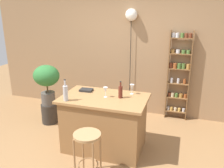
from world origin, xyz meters
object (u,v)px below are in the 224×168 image
at_px(wine_glass_left, 106,90).
at_px(wine_glass_center, 132,87).
at_px(cookbook, 86,90).
at_px(bottle_sauce_amber, 120,92).
at_px(bottle_spirits_clear, 66,93).
at_px(spice_shelf, 179,73).
at_px(bar_stool, 87,145).
at_px(plant_stool, 50,113).
at_px(pendant_globe_light, 131,16).
at_px(potted_plant, 47,79).

distance_m(wine_glass_left, wine_glass_center, 0.45).
bearing_deg(cookbook, bottle_sauce_amber, -14.98).
bearing_deg(wine_glass_left, bottle_spirits_clear, -148.13).
bearing_deg(spice_shelf, bar_stool, -113.78).
height_order(plant_stool, cookbook, cookbook).
relative_size(wine_glass_center, pendant_globe_light, 0.07).
height_order(bottle_sauce_amber, cookbook, bottle_sauce_amber).
bearing_deg(pendant_globe_light, bar_stool, -90.09).
relative_size(potted_plant, bottle_sauce_amber, 2.97).
distance_m(potted_plant, bottle_spirits_clear, 1.21).
bearing_deg(pendant_globe_light, potted_plant, -144.28).
xyz_separation_m(bottle_sauce_amber, wine_glass_center, (0.13, 0.22, 0.02)).
bearing_deg(pendant_globe_light, wine_glass_center, -75.07).
bearing_deg(plant_stool, bottle_spirits_clear, -43.98).
relative_size(bar_stool, cookbook, 3.23).
distance_m(bar_stool, spice_shelf, 2.55).
height_order(wine_glass_left, cookbook, wine_glass_left).
height_order(cookbook, pendant_globe_light, pendant_globe_light).
xyz_separation_m(bottle_spirits_clear, cookbook, (0.12, 0.50, -0.11)).
distance_m(bottle_sauce_amber, wine_glass_left, 0.23).
bearing_deg(plant_stool, wine_glass_center, -8.20).
relative_size(potted_plant, wine_glass_center, 4.87).
distance_m(spice_shelf, bottle_sauce_amber, 1.67).
height_order(plant_stool, wine_glass_center, wine_glass_center).
distance_m(plant_stool, pendant_globe_light, 2.56).
height_order(bottle_spirits_clear, wine_glass_left, bottle_spirits_clear).
relative_size(bottle_spirits_clear, pendant_globe_light, 0.15).
height_order(bottle_spirits_clear, wine_glass_center, bottle_spirits_clear).
bearing_deg(plant_stool, cookbook, -19.23).
bearing_deg(plant_stool, bar_stool, -42.82).
distance_m(bar_stool, potted_plant, 1.96).
bearing_deg(bottle_sauce_amber, potted_plant, 163.70).
bearing_deg(bar_stool, cookbook, 113.76).
xyz_separation_m(bottle_sauce_amber, wine_glass_left, (-0.23, -0.04, 0.02)).
bearing_deg(pendant_globe_light, spice_shelf, -1.22).
bearing_deg(wine_glass_center, plant_stool, 171.80).
xyz_separation_m(bar_stool, bottle_spirits_clear, (-0.54, 0.46, 0.51)).
height_order(spice_shelf, bottle_sauce_amber, spice_shelf).
height_order(potted_plant, bottle_sauce_amber, potted_plant).
xyz_separation_m(potted_plant, bottle_sauce_amber, (1.62, -0.47, 0.08)).
relative_size(spice_shelf, wine_glass_left, 11.18).
bearing_deg(bottle_sauce_amber, wine_glass_center, 59.47).
bearing_deg(cookbook, pendant_globe_light, 69.17).
distance_m(bottle_spirits_clear, wine_glass_left, 0.61).
bearing_deg(wine_glass_center, bottle_spirits_clear, -146.27).
height_order(bottle_sauce_amber, wine_glass_center, bottle_sauce_amber).
distance_m(potted_plant, pendant_globe_light, 2.09).
bearing_deg(bar_stool, plant_stool, 137.18).
xyz_separation_m(bar_stool, plant_stool, (-1.41, 1.30, -0.31)).
distance_m(spice_shelf, cookbook, 1.96).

